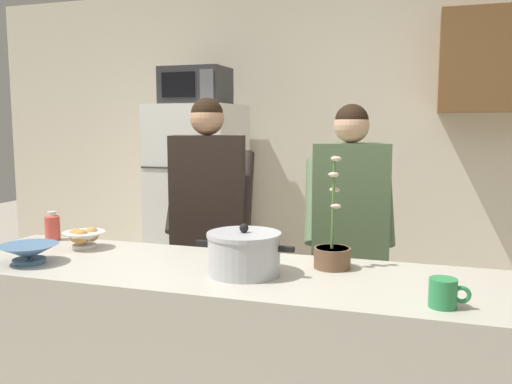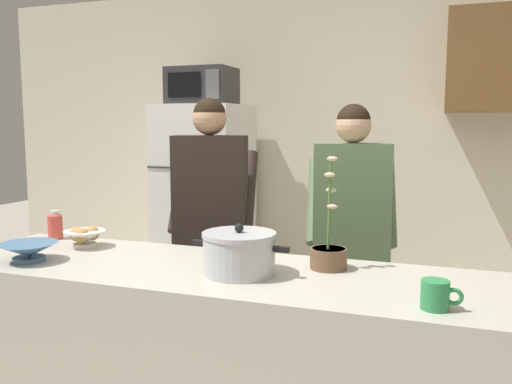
% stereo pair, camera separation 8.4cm
% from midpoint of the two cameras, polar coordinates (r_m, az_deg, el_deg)
% --- Properties ---
extents(back_wall_unit, '(6.00, 0.48, 2.60)m').
position_cam_midpoint_polar(back_wall_unit, '(4.28, 11.54, 5.62)').
color(back_wall_unit, beige).
rests_on(back_wall_unit, ground).
extents(kitchen_island, '(2.35, 0.68, 0.92)m').
position_cam_midpoint_polar(kitchen_island, '(2.38, -3.61, -18.82)').
color(kitchen_island, '#BCB7A8').
rests_on(kitchen_island, ground).
extents(refrigerator, '(0.64, 0.68, 1.66)m').
position_cam_midpoint_polar(refrigerator, '(4.25, -4.90, -2.01)').
color(refrigerator, white).
rests_on(refrigerator, ground).
extents(microwave, '(0.48, 0.37, 0.28)m').
position_cam_midpoint_polar(microwave, '(4.19, -5.17, 11.13)').
color(microwave, '#2D2D30').
rests_on(microwave, refrigerator).
extents(person_near_pot, '(0.57, 0.50, 1.66)m').
position_cam_midpoint_polar(person_near_pot, '(3.14, -4.06, -1.44)').
color(person_near_pot, '#33384C').
rests_on(person_near_pot, ground).
extents(person_by_sink, '(0.55, 0.48, 1.61)m').
position_cam_midpoint_polar(person_by_sink, '(2.97, 10.90, -2.66)').
color(person_by_sink, '#726656').
rests_on(person_by_sink, ground).
extents(cooking_pot, '(0.40, 0.29, 0.20)m').
position_cam_midpoint_polar(cooking_pot, '(2.12, -0.65, -6.51)').
color(cooking_pot, silver).
rests_on(cooking_pot, kitchen_island).
extents(coffee_mug, '(0.13, 0.09, 0.10)m').
position_cam_midpoint_polar(coffee_mug, '(1.84, 19.86, -10.25)').
color(coffee_mug, '#2D8C4C').
rests_on(coffee_mug, kitchen_island).
extents(bread_bowl, '(0.20, 0.20, 0.10)m').
position_cam_midpoint_polar(bread_bowl, '(2.69, -16.92, -4.57)').
color(bread_bowl, white).
rests_on(bread_bowl, kitchen_island).
extents(empty_bowl, '(0.25, 0.25, 0.08)m').
position_cam_midpoint_polar(empty_bowl, '(2.50, -22.12, -5.82)').
color(empty_bowl, '#4C7299').
rests_on(empty_bowl, kitchen_island).
extents(bottle_near_edge, '(0.07, 0.07, 0.15)m').
position_cam_midpoint_polar(bottle_near_edge, '(2.94, -19.82, -3.30)').
color(bottle_near_edge, '#D84C3F').
rests_on(bottle_near_edge, kitchen_island).
extents(potted_orchid, '(0.15, 0.15, 0.47)m').
position_cam_midpoint_polar(potted_orchid, '(2.22, 8.82, -6.42)').
color(potted_orchid, brown).
rests_on(potted_orchid, kitchen_island).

